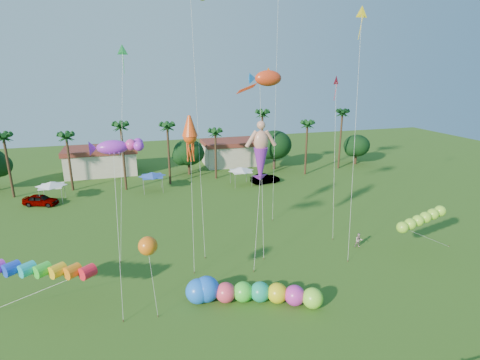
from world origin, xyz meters
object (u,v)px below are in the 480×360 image
object	(u,v)px
caterpillar_inflatable	(253,293)
car_a	(41,200)
spectator_b	(359,240)
blue_ball	(198,291)
car_b	(265,179)

from	to	relation	value
caterpillar_inflatable	car_a	bearing A→B (deg)	147.21
spectator_b	blue_ball	distance (m)	18.80
car_a	car_b	distance (m)	33.62
car_b	blue_ball	bearing A→B (deg)	140.37
car_a	blue_ball	distance (m)	33.17
car_a	car_b	xyz separation A→B (m)	(33.61, 0.86, -0.00)
blue_ball	car_a	bearing A→B (deg)	120.46
car_b	blue_ball	size ratio (longest dim) A/B	2.35
car_b	blue_ball	xyz separation A→B (m)	(-16.80, -29.45, 0.23)
car_a	blue_ball	xyz separation A→B (m)	(16.81, -28.59, 0.23)
spectator_b	caterpillar_inflatable	size ratio (longest dim) A/B	0.16
car_a	blue_ball	bearing A→B (deg)	-129.41
caterpillar_inflatable	blue_ball	world-z (taller)	caterpillar_inflatable
car_a	spectator_b	world-z (taller)	car_a
car_a	spectator_b	bearing A→B (deg)	-104.10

